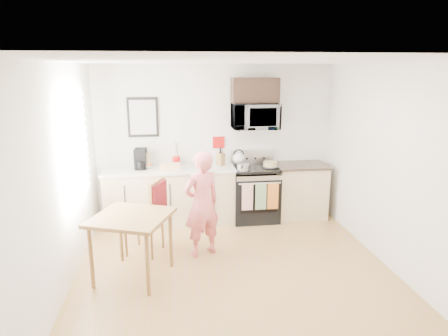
{
  "coord_description": "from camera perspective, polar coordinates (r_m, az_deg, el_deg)",
  "views": [
    {
      "loc": [
        -0.77,
        -4.38,
        2.51
      ],
      "look_at": [
        -0.03,
        1.0,
        1.17
      ],
      "focal_mm": 32.0,
      "sensor_mm": 36.0,
      "label": 1
    }
  ],
  "objects": [
    {
      "name": "floor",
      "position": [
        5.11,
        1.96,
        -15.57
      ],
      "size": [
        4.6,
        4.6,
        0.0
      ],
      "primitive_type": "plane",
      "color": "olive",
      "rests_on": "ground"
    },
    {
      "name": "back_wall",
      "position": [
        6.83,
        -1.2,
        3.69
      ],
      "size": [
        4.0,
        0.04,
        2.6
      ],
      "primitive_type": "cube",
      "color": "white",
      "rests_on": "floor"
    },
    {
      "name": "front_wall",
      "position": [
        2.53,
        11.33,
        -15.09
      ],
      "size": [
        4.0,
        0.04,
        2.6
      ],
      "primitive_type": "cube",
      "color": "white",
      "rests_on": "floor"
    },
    {
      "name": "left_wall",
      "position": [
        4.71,
        -22.67,
        -2.12
      ],
      "size": [
        0.04,
        4.6,
        2.6
      ],
      "primitive_type": "cube",
      "color": "white",
      "rests_on": "floor"
    },
    {
      "name": "right_wall",
      "position": [
        5.32,
        23.83,
        -0.47
      ],
      "size": [
        0.04,
        4.6,
        2.6
      ],
      "primitive_type": "cube",
      "color": "white",
      "rests_on": "floor"
    },
    {
      "name": "ceiling",
      "position": [
        4.45,
        2.24,
        15.03
      ],
      "size": [
        4.0,
        4.6,
        0.04
      ],
      "primitive_type": "cube",
      "color": "white",
      "rests_on": "back_wall"
    },
    {
      "name": "window",
      "position": [
        5.4,
        -20.45,
        2.77
      ],
      "size": [
        0.06,
        1.4,
        1.5
      ],
      "color": "white",
      "rests_on": "left_wall"
    },
    {
      "name": "cabinet_left",
      "position": [
        6.7,
        -7.69,
        -4.13
      ],
      "size": [
        2.1,
        0.6,
        0.9
      ],
      "primitive_type": "cube",
      "color": "tan",
      "rests_on": "floor"
    },
    {
      "name": "countertop_left",
      "position": [
        6.58,
        -7.82,
        -0.23
      ],
      "size": [
        2.14,
        0.64,
        0.04
      ],
      "primitive_type": "cube",
      "color": "beige",
      "rests_on": "cabinet_left"
    },
    {
      "name": "cabinet_right",
      "position": [
        7.06,
        10.76,
        -3.33
      ],
      "size": [
        0.84,
        0.6,
        0.9
      ],
      "primitive_type": "cube",
      "color": "tan",
      "rests_on": "floor"
    },
    {
      "name": "countertop_right",
      "position": [
        6.93,
        10.93,
        0.38
      ],
      "size": [
        0.88,
        0.64,
        0.04
      ],
      "primitive_type": "cube",
      "color": "black",
      "rests_on": "cabinet_right"
    },
    {
      "name": "range",
      "position": [
        6.83,
        4.42,
        -3.82
      ],
      "size": [
        0.76,
        0.7,
        1.16
      ],
      "color": "black",
      "rests_on": "floor"
    },
    {
      "name": "microwave",
      "position": [
        6.65,
        4.44,
        7.38
      ],
      "size": [
        0.76,
        0.51,
        0.42
      ],
      "primitive_type": "imported",
      "color": "#B5B5BA",
      "rests_on": "back_wall"
    },
    {
      "name": "upper_cabinet",
      "position": [
        6.66,
        4.43,
        11.02
      ],
      "size": [
        0.76,
        0.35,
        0.4
      ],
      "primitive_type": "cube",
      "color": "black",
      "rests_on": "back_wall"
    },
    {
      "name": "wall_art",
      "position": [
        6.71,
        -11.51,
        7.12
      ],
      "size": [
        0.5,
        0.04,
        0.65
      ],
      "color": "black",
      "rests_on": "back_wall"
    },
    {
      "name": "wall_trivet",
      "position": [
        6.82,
        -0.77,
        3.68
      ],
      "size": [
        0.2,
        0.02,
        0.2
      ],
      "primitive_type": "cube",
      "color": "#A60F0E",
      "rests_on": "back_wall"
    },
    {
      "name": "person",
      "position": [
        5.45,
        -3.2,
        -5.15
      ],
      "size": [
        0.63,
        0.54,
        1.47
      ],
      "primitive_type": "imported",
      "rotation": [
        0.0,
        0.0,
        3.58
      ],
      "color": "#C0353B",
      "rests_on": "floor"
    },
    {
      "name": "dining_table",
      "position": [
        4.98,
        -13.08,
        -7.64
      ],
      "size": [
        0.97,
        0.97,
        0.81
      ],
      "rotation": [
        0.0,
        0.0,
        -0.38
      ],
      "color": "brown",
      "rests_on": "floor"
    },
    {
      "name": "chair",
      "position": [
        5.56,
        -10.07,
        -5.49
      ],
      "size": [
        0.62,
        0.59,
        1.06
      ],
      "rotation": [
        0.0,
        0.0,
        -0.38
      ],
      "color": "brown",
      "rests_on": "floor"
    },
    {
      "name": "knife_block",
      "position": [
        6.71,
        -0.45,
        1.27
      ],
      "size": [
        0.15,
        0.16,
        0.21
      ],
      "primitive_type": "cube",
      "rotation": [
        0.0,
        0.0,
        0.49
      ],
      "color": "brown",
      "rests_on": "countertop_left"
    },
    {
      "name": "utensil_crock",
      "position": [
        6.69,
        -6.86,
        1.61
      ],
      "size": [
        0.13,
        0.13,
        0.4
      ],
      "color": "#A60F0E",
      "rests_on": "countertop_left"
    },
    {
      "name": "fruit_bowl",
      "position": [
        6.64,
        -10.98,
        0.31
      ],
      "size": [
        0.24,
        0.24,
        0.1
      ],
      "color": "silver",
      "rests_on": "countertop_left"
    },
    {
      "name": "milk_carton",
      "position": [
        6.61,
        -10.93,
        1.02
      ],
      "size": [
        0.12,
        0.12,
        0.25
      ],
      "primitive_type": "cube",
      "rotation": [
        0.0,
        0.0,
        -0.35
      ],
      "color": "tan",
      "rests_on": "countertop_left"
    },
    {
      "name": "coffee_maker",
      "position": [
        6.6,
        -11.81,
        1.21
      ],
      "size": [
        0.2,
        0.29,
        0.33
      ],
      "rotation": [
        0.0,
        0.0,
        -0.08
      ],
      "color": "black",
      "rests_on": "countertop_left"
    },
    {
      "name": "bread_bag",
      "position": [
        6.41,
        -7.7,
        0.13
      ],
      "size": [
        0.32,
        0.15,
        0.12
      ],
      "primitive_type": "cube",
      "rotation": [
        0.0,
        0.0,
        -0.0
      ],
      "color": "tan",
      "rests_on": "countertop_left"
    },
    {
      "name": "cake",
      "position": [
        6.69,
        6.62,
        0.49
      ],
      "size": [
        0.28,
        0.28,
        0.09
      ],
      "color": "black",
      "rests_on": "range"
    },
    {
      "name": "kettle",
      "position": [
        6.84,
        2.11,
        1.46
      ],
      "size": [
        0.21,
        0.21,
        0.26
      ],
      "color": "silver",
      "rests_on": "range"
    },
    {
      "name": "pot",
      "position": [
        6.45,
        2.77,
        0.11
      ],
      "size": [
        0.2,
        0.33,
        0.1
      ],
      "rotation": [
        0.0,
        0.0,
        -0.3
      ],
      "color": "#B5B5BA",
      "rests_on": "range"
    }
  ]
}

